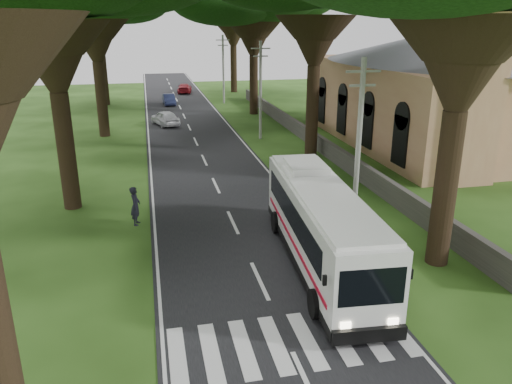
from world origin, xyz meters
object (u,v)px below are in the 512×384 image
at_px(pole_near, 359,144).
at_px(distant_car_c, 184,88).
at_px(distant_car_a, 165,118).
at_px(distant_car_b, 169,99).
at_px(pole_far, 223,68).
at_px(church, 426,82).
at_px(coach_bus, 321,224).
at_px(pedestrian, 135,206).
at_px(pole_mid, 260,89).

xyz_separation_m(pole_near, distant_car_c, (-3.95, 50.23, -3.50)).
xyz_separation_m(distant_car_a, distant_car_b, (1.01, 12.55, -0.09)).
bearing_deg(distant_car_c, distant_car_b, 83.10).
bearing_deg(pole_far, church, -63.18).
bearing_deg(pole_far, distant_car_a, -121.40).
relative_size(pole_near, coach_bus, 0.71).
height_order(coach_bus, distant_car_a, coach_bus).
xyz_separation_m(pole_near, pole_far, (0.00, 40.00, 0.00)).
relative_size(distant_car_a, pedestrian, 2.16).
relative_size(coach_bus, distant_car_c, 2.54).
relative_size(pole_near, pole_far, 1.00).
xyz_separation_m(pole_mid, distant_car_b, (-6.61, 20.06, -3.53)).
height_order(distant_car_c, pedestrian, pedestrian).
relative_size(pole_near, distant_car_b, 2.11).
distance_m(pole_near, pole_far, 40.00).
distance_m(pole_near, coach_bus, 4.84).
bearing_deg(pole_mid, pole_far, 90.00).
relative_size(coach_bus, distant_car_b, 2.98).
height_order(pole_far, distant_car_b, pole_far).
distance_m(coach_bus, distant_car_b, 43.38).
distance_m(pole_far, coach_bus, 43.29).
bearing_deg(church, coach_bus, -129.06).
height_order(pole_near, pole_far, same).
distance_m(pole_far, distant_car_c, 11.51).
distance_m(pole_mid, distant_car_a, 11.24).
bearing_deg(pole_mid, coach_bus, -96.89).
bearing_deg(distant_car_a, pole_far, -140.02).
distance_m(pole_mid, distant_car_b, 21.42).
bearing_deg(church, pole_near, -128.50).
distance_m(distant_car_b, pedestrian, 37.39).
xyz_separation_m(pole_far, distant_car_c, (-3.95, 10.23, -3.50)).
xyz_separation_m(pole_far, distant_car_b, (-6.61, 0.06, -3.53)).
relative_size(distant_car_a, distant_car_b, 1.10).
xyz_separation_m(distant_car_a, pedestrian, (-2.52, -24.68, 0.22)).
distance_m(coach_bus, distant_car_c, 53.39).
bearing_deg(coach_bus, distant_car_c, 95.35).
distance_m(pole_mid, pedestrian, 20.19).
distance_m(church, distant_car_a, 23.66).
height_order(church, pole_far, church).
xyz_separation_m(pole_near, coach_bus, (-2.80, -3.14, -2.41)).
relative_size(pole_far, distant_car_a, 1.92).
bearing_deg(pedestrian, pole_far, -4.16).
relative_size(coach_bus, distant_car_a, 2.71).
xyz_separation_m(church, pole_near, (-12.36, -15.55, -0.73)).
bearing_deg(coach_bus, pedestrian, 144.98).
xyz_separation_m(church, distant_car_b, (-18.97, 24.52, -4.25)).
height_order(distant_car_a, distant_car_b, distant_car_a).
xyz_separation_m(church, distant_car_c, (-16.32, 34.68, -4.23)).
xyz_separation_m(church, pedestrian, (-22.51, -12.71, -3.94)).
bearing_deg(pole_far, pedestrian, -105.27).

